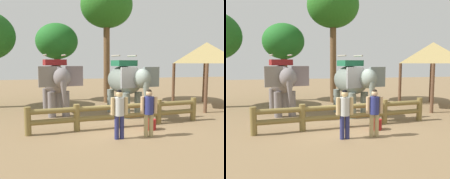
# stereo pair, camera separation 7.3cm
# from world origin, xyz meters

# --- Properties ---
(ground_plane) EXTENTS (60.00, 60.00, 0.00)m
(ground_plane) POSITION_xyz_m (0.00, 0.00, 0.00)
(ground_plane) COLOR olive
(log_fence) EXTENTS (7.36, 0.92, 1.05)m
(log_fence) POSITION_xyz_m (0.00, 0.12, 0.61)
(log_fence) COLOR olive
(log_fence) RESTS_ON ground
(elephant_near_left) EXTENTS (2.16, 3.64, 3.06)m
(elephant_near_left) POSITION_xyz_m (-2.52, 3.27, 1.72)
(elephant_near_left) COLOR slate
(elephant_near_left) RESTS_ON ground
(elephant_center) EXTENTS (2.25, 3.60, 3.01)m
(elephant_center) POSITION_xyz_m (0.88, 2.23, 1.69)
(elephant_center) COLOR slate
(elephant_center) RESTS_ON ground
(tourist_woman_in_black) EXTENTS (0.61, 0.33, 1.73)m
(tourist_woman_in_black) POSITION_xyz_m (-0.44, -1.37, 1.00)
(tourist_woman_in_black) COLOR navy
(tourist_woman_in_black) RESTS_ON ground
(tourist_man_in_blue) EXTENTS (0.60, 0.37, 1.71)m
(tourist_man_in_blue) POSITION_xyz_m (0.65, -1.37, 0.99)
(tourist_man_in_blue) COLOR tan
(tourist_man_in_blue) RESTS_ON ground
(thatched_shelter) EXTENTS (4.15, 4.15, 3.82)m
(thatched_shelter) POSITION_xyz_m (6.14, 3.38, 3.17)
(thatched_shelter) COLOR brown
(thatched_shelter) RESTS_ON ground
(tree_far_left) EXTENTS (3.35, 3.35, 7.71)m
(tree_far_left) POSITION_xyz_m (0.78, 6.35, 6.19)
(tree_far_left) COLOR brown
(tree_far_left) RESTS_ON ground
(tree_far_right) EXTENTS (2.84, 2.84, 5.29)m
(tree_far_right) POSITION_xyz_m (-2.36, 7.83, 4.01)
(tree_far_right) COLOR #513925
(tree_far_right) RESTS_ON ground
(feed_bucket) EXTENTS (0.40, 0.40, 0.42)m
(feed_bucket) POSITION_xyz_m (1.09, -0.53, 0.21)
(feed_bucket) COLOR maroon
(feed_bucket) RESTS_ON ground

